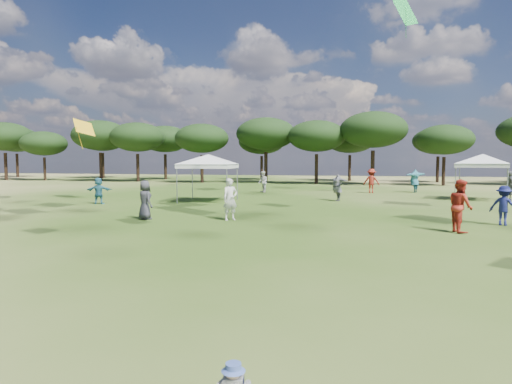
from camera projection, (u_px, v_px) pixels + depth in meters
tree_line at (364, 134)px, 47.35m from camera, size 108.78×17.63×7.77m
tent_left at (208, 156)px, 26.20m from camera, size 6.43×6.43×3.20m
tent_right at (483, 156)px, 27.20m from camera, size 5.83×5.83×3.24m
festival_crowd at (370, 188)px, 25.95m from camera, size 28.97×21.12×1.89m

